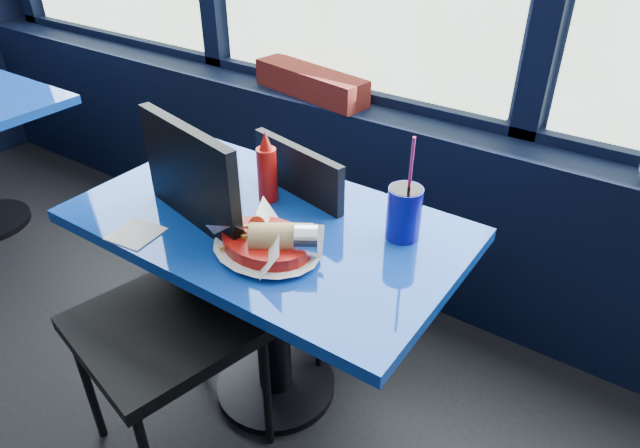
{
  "coord_description": "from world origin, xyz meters",
  "views": [
    {
      "loc": [
        1.27,
        0.88,
        1.68
      ],
      "look_at": [
        0.51,
        1.98,
        0.82
      ],
      "focal_mm": 32.0,
      "sensor_mm": 36.0,
      "label": 1
    }
  ],
  "objects_px": {
    "food_basket": "(268,242)",
    "soda_cup": "(404,212)",
    "planter_box": "(311,82)",
    "chair_near_front": "(178,283)",
    "near_table": "(269,267)",
    "chair_near_back": "(313,232)",
    "ketchup_bottle": "(267,171)"
  },
  "relations": [
    {
      "from": "planter_box",
      "to": "food_basket",
      "type": "xyz_separation_m",
      "value": [
        0.55,
        -0.98,
        -0.07
      ]
    },
    {
      "from": "chair_near_back",
      "to": "ketchup_bottle",
      "type": "height_order",
      "value": "ketchup_bottle"
    },
    {
      "from": "chair_near_front",
      "to": "chair_near_back",
      "type": "xyz_separation_m",
      "value": [
        0.1,
        0.56,
        -0.08
      ]
    },
    {
      "from": "soda_cup",
      "to": "near_table",
      "type": "bearing_deg",
      "value": -158.12
    },
    {
      "from": "planter_box",
      "to": "food_basket",
      "type": "height_order",
      "value": "planter_box"
    },
    {
      "from": "near_table",
      "to": "food_basket",
      "type": "relative_size",
      "value": 3.84
    },
    {
      "from": "food_basket",
      "to": "soda_cup",
      "type": "relative_size",
      "value": 0.93
    },
    {
      "from": "chair_near_front",
      "to": "planter_box",
      "type": "bearing_deg",
      "value": 117.99
    },
    {
      "from": "planter_box",
      "to": "ketchup_bottle",
      "type": "distance_m",
      "value": 0.83
    },
    {
      "from": "soda_cup",
      "to": "planter_box",
      "type": "bearing_deg",
      "value": 139.72
    },
    {
      "from": "planter_box",
      "to": "ketchup_bottle",
      "type": "relative_size",
      "value": 2.4
    },
    {
      "from": "near_table",
      "to": "food_basket",
      "type": "bearing_deg",
      "value": -48.43
    },
    {
      "from": "food_basket",
      "to": "ketchup_bottle",
      "type": "relative_size",
      "value": 1.32
    },
    {
      "from": "near_table",
      "to": "food_basket",
      "type": "xyz_separation_m",
      "value": [
        0.12,
        -0.13,
        0.22
      ]
    },
    {
      "from": "chair_near_front",
      "to": "soda_cup",
      "type": "relative_size",
      "value": 3.15
    },
    {
      "from": "chair_near_back",
      "to": "chair_near_front",
      "type": "bearing_deg",
      "value": 91.95
    },
    {
      "from": "near_table",
      "to": "chair_near_front",
      "type": "xyz_separation_m",
      "value": [
        -0.14,
        -0.26,
        0.04
      ]
    },
    {
      "from": "near_table",
      "to": "planter_box",
      "type": "distance_m",
      "value": 1.0
    },
    {
      "from": "chair_near_back",
      "to": "planter_box",
      "type": "height_order",
      "value": "chair_near_back"
    },
    {
      "from": "near_table",
      "to": "ketchup_bottle",
      "type": "relative_size",
      "value": 5.07
    },
    {
      "from": "ketchup_bottle",
      "to": "chair_near_front",
      "type": "bearing_deg",
      "value": -100.66
    },
    {
      "from": "soda_cup",
      "to": "chair_near_back",
      "type": "bearing_deg",
      "value": 161.38
    },
    {
      "from": "near_table",
      "to": "soda_cup",
      "type": "distance_m",
      "value": 0.49
    },
    {
      "from": "near_table",
      "to": "planter_box",
      "type": "relative_size",
      "value": 2.11
    },
    {
      "from": "chair_near_back",
      "to": "near_table",
      "type": "bearing_deg",
      "value": 109.35
    },
    {
      "from": "near_table",
      "to": "chair_near_back",
      "type": "relative_size",
      "value": 1.3
    },
    {
      "from": "near_table",
      "to": "chair_near_back",
      "type": "bearing_deg",
      "value": 96.98
    },
    {
      "from": "chair_near_front",
      "to": "planter_box",
      "type": "xyz_separation_m",
      "value": [
        -0.29,
        1.11,
        0.25
      ]
    },
    {
      "from": "food_basket",
      "to": "soda_cup",
      "type": "distance_m",
      "value": 0.4
    },
    {
      "from": "food_basket",
      "to": "near_table",
      "type": "bearing_deg",
      "value": 123.72
    },
    {
      "from": "food_basket",
      "to": "soda_cup",
      "type": "bearing_deg",
      "value": 39.18
    },
    {
      "from": "chair_near_back",
      "to": "planter_box",
      "type": "relative_size",
      "value": 1.62
    }
  ]
}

